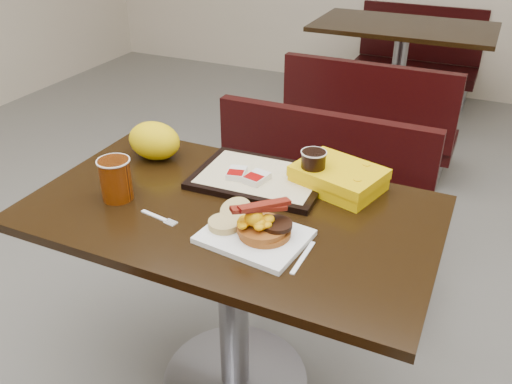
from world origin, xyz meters
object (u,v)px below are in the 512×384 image
at_px(bench_near_n, 306,207).
at_px(hashbrown_sleeve_left, 237,173).
at_px(bench_far_s, 373,114).
at_px(tray, 260,178).
at_px(fork, 154,215).
at_px(hashbrown_sleeve_right, 257,178).
at_px(knife, 303,258).
at_px(pancake_stack, 265,229).
at_px(coffee_cup_near, 116,180).
at_px(bench_far_n, 415,56).
at_px(clamshell, 339,178).
at_px(paper_bag, 154,141).
at_px(table_far, 397,78).
at_px(coffee_cup_far, 313,167).
at_px(table_near, 233,304).
at_px(platter, 254,236).

relative_size(bench_near_n, hashbrown_sleeve_left, 13.30).
height_order(bench_far_s, tray, tray).
relative_size(fork, hashbrown_sleeve_right, 1.61).
relative_size(fork, knife, 0.86).
xyz_separation_m(pancake_stack, coffee_cup_near, (-0.49, 0.01, 0.03)).
distance_m(bench_far_n, coffee_cup_near, 3.44).
bearing_deg(clamshell, tray, -149.61).
relative_size(tray, paper_bag, 2.21).
height_order(table_far, bench_far_s, table_far).
height_order(bench_near_n, coffee_cup_near, coffee_cup_near).
bearing_deg(coffee_cup_far, hashbrown_sleeve_left, -164.24).
height_order(table_near, fork, fork).
bearing_deg(coffee_cup_far, paper_bag, -176.97).
xyz_separation_m(bench_far_n, coffee_cup_far, (0.18, -3.08, 0.46)).
distance_m(tray, hashbrown_sleeve_left, 0.08).
relative_size(hashbrown_sleeve_left, hashbrown_sleeve_right, 0.94).
bearing_deg(bench_near_n, fork, -102.24).
bearing_deg(bench_near_n, pancake_stack, -79.04).
distance_m(bench_near_n, hashbrown_sleeve_right, 0.69).
height_order(table_far, tray, tray).
height_order(bench_near_n, bench_far_s, same).
bearing_deg(clamshell, pancake_stack, -88.83).
bearing_deg(bench_far_n, table_far, -90.00).
relative_size(fork, hashbrown_sleeve_left, 1.71).
bearing_deg(coffee_cup_near, pancake_stack, -1.38).
relative_size(knife, hashbrown_sleeve_right, 1.87).
distance_m(bench_far_n, clamshell, 3.09).
height_order(platter, clamshell, clamshell).
distance_m(coffee_cup_near, clamshell, 0.68).
relative_size(pancake_stack, coffee_cup_near, 1.09).
distance_m(pancake_stack, fork, 0.34).
height_order(bench_far_s, knife, knife).
xyz_separation_m(pancake_stack, knife, (0.12, -0.04, -0.03)).
bearing_deg(fork, pancake_stack, 14.86).
bearing_deg(hashbrown_sleeve_right, platter, -54.97).
relative_size(coffee_cup_near, paper_bag, 0.69).
bearing_deg(hashbrown_sleeve_left, coffee_cup_far, 2.68).
relative_size(table_far, coffee_cup_far, 11.63).
xyz_separation_m(table_far, bench_far_s, (0.00, -0.70, -0.02)).
xyz_separation_m(tray, hashbrown_sleeve_right, (0.01, -0.04, 0.02)).
xyz_separation_m(coffee_cup_near, fork, (0.16, -0.04, -0.06)).
bearing_deg(pancake_stack, coffee_cup_far, 86.42).
distance_m(knife, tray, 0.43).
distance_m(bench_far_s, coffee_cup_near, 2.07).
xyz_separation_m(bench_near_n, hashbrown_sleeve_right, (0.02, -0.55, 0.42)).
distance_m(table_far, pancake_stack, 2.74).
relative_size(table_near, hashbrown_sleeve_right, 15.06).
height_order(tray, paper_bag, paper_bag).
bearing_deg(platter, bench_far_n, 99.26).
distance_m(coffee_cup_near, coffee_cup_far, 0.60).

